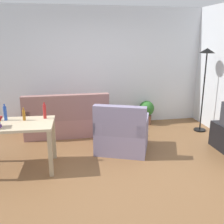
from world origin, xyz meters
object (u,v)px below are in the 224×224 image
(couch, at_px, (67,120))
(bottle_amber, at_px, (24,115))
(potted_plant, at_px, (146,111))
(bottle_red, at_px, (45,111))
(torchiere_lamp, at_px, (206,67))
(bottle_blue, at_px, (5,113))
(armchair, at_px, (122,134))
(desk, at_px, (14,130))

(couch, xyz_separation_m, bottle_amber, (-0.67, -1.33, 0.54))
(potted_plant, height_order, bottle_red, bottle_red)
(torchiere_lamp, xyz_separation_m, bottle_blue, (-3.89, -0.92, -0.54))
(torchiere_lamp, relative_size, armchair, 1.58)
(desk, bearing_deg, torchiere_lamp, 19.45)
(potted_plant, bearing_deg, bottle_red, -144.51)
(armchair, bearing_deg, desk, 33.49)
(desk, distance_m, armchair, 1.86)
(couch, height_order, desk, couch)
(armchair, bearing_deg, couch, -26.37)
(torchiere_lamp, relative_size, desk, 1.46)
(armchair, xyz_separation_m, bottle_amber, (-1.64, -0.25, 0.53))
(bottle_blue, bearing_deg, desk, -52.93)
(torchiere_lamp, distance_m, potted_plant, 1.65)
(torchiere_lamp, height_order, desk, torchiere_lamp)
(couch, bearing_deg, bottle_red, 74.73)
(couch, bearing_deg, desk, 60.76)
(couch, distance_m, bottle_amber, 1.59)
(torchiere_lamp, relative_size, bottle_amber, 8.83)
(couch, distance_m, armchair, 1.46)
(armchair, height_order, bottle_red, bottle_red)
(bottle_amber, height_order, bottle_red, bottle_red)
(bottle_red, bearing_deg, bottle_amber, -172.01)
(couch, bearing_deg, armchair, 131.89)
(potted_plant, bearing_deg, bottle_amber, -147.29)
(bottle_red, bearing_deg, bottle_blue, 179.01)
(bottle_amber, bearing_deg, armchair, 8.51)
(couch, relative_size, armchair, 1.51)
(bottle_amber, bearing_deg, bottle_red, 7.99)
(torchiere_lamp, bearing_deg, armchair, -159.73)
(couch, relative_size, potted_plant, 3.04)
(desk, distance_m, bottle_red, 0.55)
(torchiere_lamp, height_order, bottle_amber, torchiere_lamp)
(torchiere_lamp, distance_m, bottle_red, 3.46)
(armchair, height_order, bottle_amber, bottle_amber)
(armchair, relative_size, bottle_red, 4.30)
(torchiere_lamp, height_order, bottle_blue, torchiere_lamp)
(couch, xyz_separation_m, bottle_red, (-0.35, -1.29, 0.57))
(desk, relative_size, bottle_blue, 4.68)
(bottle_blue, bearing_deg, torchiere_lamp, 13.24)
(couch, bearing_deg, torchiere_lamp, 172.98)
(bottle_amber, xyz_separation_m, bottle_red, (0.32, 0.04, 0.03))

